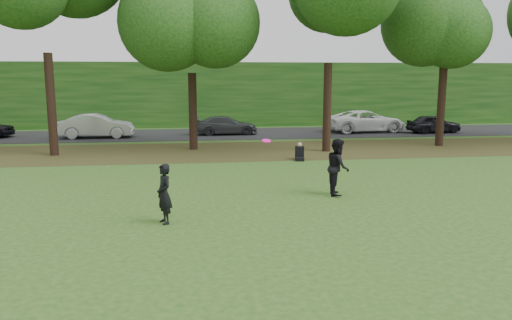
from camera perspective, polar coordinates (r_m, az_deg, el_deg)
The scene contains 9 objects.
ground at distance 14.19m, azimuth 5.77°, elevation -6.69°, with size 120.00×120.00×0.00m, color #224C17.
leaf_litter at distance 26.73m, azimuth -0.67°, elevation 1.08°, with size 60.00×7.00×0.01m, color #432D18.
street at distance 34.62m, azimuth -2.29°, elevation 3.04°, with size 70.00×7.00×0.02m, color black.
far_hedge at distance 40.39m, azimuth -3.12°, elevation 7.52°, with size 70.00×3.00×5.00m, color #113C11.
player_left at distance 13.71m, azimuth -10.45°, elevation -3.83°, with size 0.60×0.39×1.64m, color black.
player_right at distance 16.95m, azimuth 9.34°, elevation -0.78°, with size 0.92×0.72×1.90m, color black.
parked_cars at distance 34.04m, azimuth -1.23°, elevation 4.15°, with size 34.31×3.49×1.54m.
frisbee at distance 15.00m, azimuth 1.20°, elevation 2.21°, with size 0.38×0.37×0.12m.
seated_person at distance 23.87m, azimuth 5.00°, elevation 0.76°, with size 0.53×0.79×0.83m.
Camera 1 is at (-3.21, -13.24, 3.97)m, focal length 35.00 mm.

